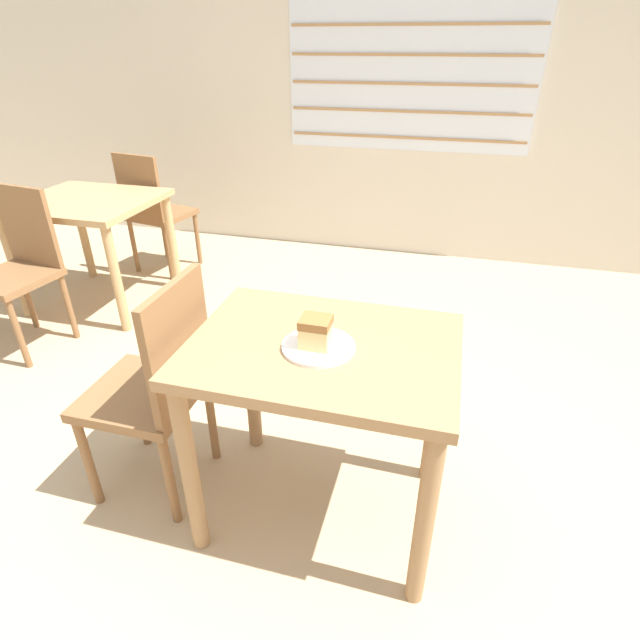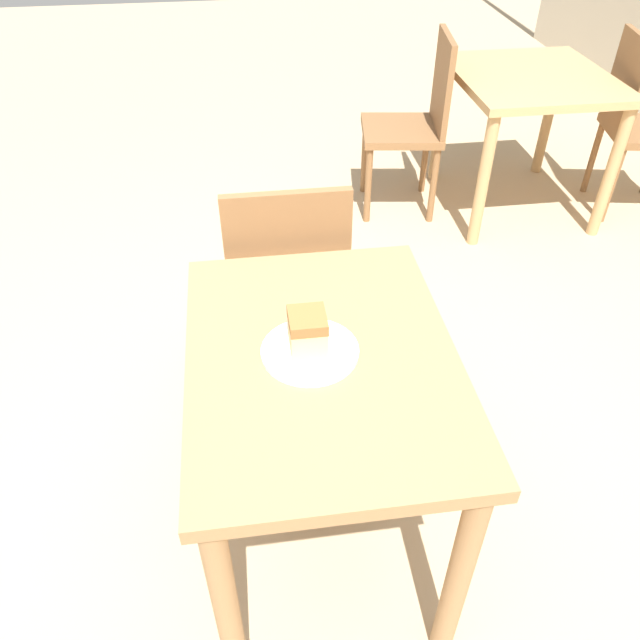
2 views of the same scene
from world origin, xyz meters
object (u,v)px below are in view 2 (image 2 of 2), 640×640
chair_far_opposite (638,120)px  cake_slice (308,332)px  chair_near_window (287,287)px  dining_table_far (529,98)px  dining_table_near (322,394)px  chair_far_corner (416,120)px  plate (310,351)px

chair_far_opposite → cake_slice: size_ratio=9.44×
chair_near_window → chair_far_opposite: bearing=-148.5°
dining_table_far → dining_table_near: bearing=-35.0°
chair_near_window → chair_far_corner: (-1.39, 0.82, 0.00)m
chair_far_opposite → cake_slice: bearing=143.5°
chair_far_corner → chair_far_opposite: bearing=89.7°
dining_table_near → cake_slice: (-0.02, -0.03, 0.20)m
dining_table_near → chair_far_corner: size_ratio=0.94×
plate → cake_slice: cake_slice is taller
chair_far_corner → cake_slice: chair_far_corner is taller
chair_far_opposite → dining_table_far: bearing=90.0°
dining_table_near → dining_table_far: bearing=145.0°
dining_table_far → chair_near_window: (1.33, -1.40, -0.11)m
plate → chair_near_window: bearing=-179.7°
chair_near_window → cake_slice: bearing=89.9°
chair_far_corner → plate: bearing=-14.1°
dining_table_near → dining_table_far: 2.39m
dining_table_far → chair_near_window: size_ratio=0.92×
chair_near_window → chair_far_opposite: (-1.21, 1.98, 0.00)m
chair_near_window → cake_slice: chair_near_window is taller
chair_far_opposite → plate: size_ratio=3.93×
chair_far_corner → dining_table_far: bearing=92.1°
plate → cake_slice: size_ratio=2.40×
chair_far_corner → chair_far_opposite: 1.18m
plate → cake_slice: 0.06m
dining_table_near → plate: (-0.01, -0.03, 0.15)m
dining_table_near → chair_near_window: size_ratio=0.94×
chair_near_window → chair_far_opposite: size_ratio=1.00×
chair_far_opposite → plate: 2.72m
dining_table_near → chair_far_corner: 2.17m
dining_table_far → cake_slice: (1.95, -1.40, 0.22)m
dining_table_far → plate: 2.41m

